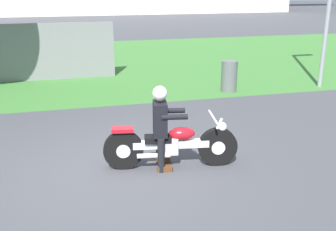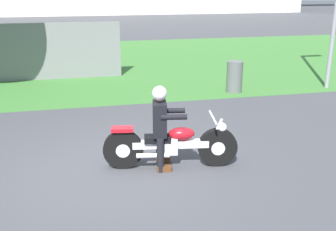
{
  "view_description": "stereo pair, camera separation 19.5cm",
  "coord_description": "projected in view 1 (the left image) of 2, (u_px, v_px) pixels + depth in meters",
  "views": [
    {
      "loc": [
        -0.88,
        -6.09,
        2.97
      ],
      "look_at": [
        0.74,
        0.17,
        0.85
      ],
      "focal_mm": 43.21,
      "sensor_mm": 36.0,
      "label": 1
    },
    {
      "loc": [
        -0.69,
        -6.14,
        2.97
      ],
      "look_at": [
        0.74,
        0.17,
        0.85
      ],
      "focal_mm": 43.21,
      "sensor_mm": 36.0,
      "label": 2
    }
  ],
  "objects": [
    {
      "name": "rider_lead",
      "position": [
        161.0,
        121.0,
        6.61
      ],
      "size": [
        0.6,
        0.52,
        1.41
      ],
      "rotation": [
        0.0,
        0.0,
        -0.16
      ],
      "color": "black",
      "rests_on": "ground"
    },
    {
      "name": "ground",
      "position": [
        127.0,
        170.0,
        6.74
      ],
      "size": [
        120.0,
        120.0,
        0.0
      ],
      "primitive_type": "plane",
      "color": "#424247"
    },
    {
      "name": "fence_segment",
      "position": [
        1.0,
        54.0,
        12.45
      ],
      "size": [
        7.0,
        0.06,
        1.8
      ],
      "primitive_type": "cube",
      "color": "slate",
      "rests_on": "ground"
    },
    {
      "name": "trash_can",
      "position": [
        229.0,
        76.0,
        11.51
      ],
      "size": [
        0.45,
        0.45,
        0.89
      ],
      "primitive_type": "cylinder",
      "color": "#595E5B",
      "rests_on": "ground"
    },
    {
      "name": "grass_verge",
      "position": [
        88.0,
        63.0,
        15.74
      ],
      "size": [
        60.0,
        12.0,
        0.01
      ],
      "primitive_type": "cube",
      "color": "#3D7533",
      "rests_on": "ground"
    },
    {
      "name": "motorcycle_lead",
      "position": [
        171.0,
        145.0,
        6.76
      ],
      "size": [
        2.25,
        0.7,
        0.89
      ],
      "rotation": [
        0.0,
        0.0,
        -0.16
      ],
      "color": "black",
      "rests_on": "ground"
    }
  ]
}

